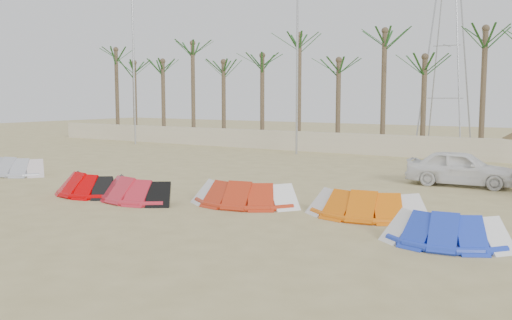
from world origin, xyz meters
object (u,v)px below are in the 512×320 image
Objects in this scene: kite_grey at (19,166)px; car at (461,168)px; kite_blue at (449,228)px; kite_red_mid at (140,188)px; kite_red_left at (90,183)px; kite_red_right at (249,192)px; kite_orange at (370,203)px.

car is at bearing 23.26° from kite_grey.
kite_grey is 1.10× the size of kite_blue.
kite_grey is 9.45m from kite_red_mid.
kite_red_left is at bearing 179.59° from kite_blue.
kite_grey is at bearing 108.42° from car.
kite_red_left is 0.82× the size of kite_red_right.
kite_blue is at bearing -173.14° from car.
kite_red_mid is 3.93m from kite_red_right.
kite_orange is at bearing 12.73° from kite_red_mid.
car is (4.99, 8.06, 0.30)m from kite_red_right.
kite_red_mid is at bearing -167.27° from kite_orange.
kite_red_right is at bearing 20.02° from kite_red_mid.
car is at bearing 41.06° from kite_red_left.
kite_red_mid is at bearing 178.41° from kite_blue.
car is (-2.01, 9.70, 0.31)m from kite_blue.
kite_red_left is (6.95, -1.88, -0.00)m from kite_grey.
kite_grey is 7.20m from kite_red_left.
kite_red_left and kite_orange have the same top height.
kite_red_right is 1.04× the size of kite_orange.
kite_blue is at bearing -13.22° from kite_red_right.
kite_red_mid is 0.84× the size of car.
car reaches higher than kite_red_right.
kite_red_left and kite_red_right have the same top height.
kite_red_left and kite_red_mid have the same top height.
kite_blue is (2.86, -2.06, -0.00)m from kite_orange.
kite_red_right and kite_blue have the same top height.
kite_red_left is 14.63m from car.
kite_red_right is at bearing -174.18° from kite_orange.
car reaches higher than kite_orange.
kite_red_left is 2.36m from kite_red_mid.
kite_grey is 17.13m from kite_orange.
kite_red_left is 0.74× the size of car.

